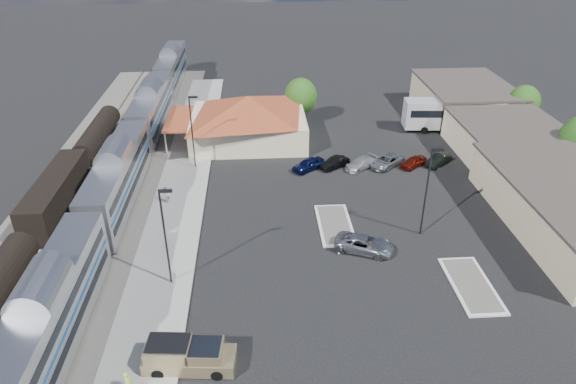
{
  "coord_description": "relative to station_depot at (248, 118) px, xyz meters",
  "views": [
    {
      "loc": [
        -3.49,
        -40.47,
        27.59
      ],
      "look_at": [
        -0.53,
        4.09,
        2.8
      ],
      "focal_mm": 32.0,
      "sensor_mm": 36.0,
      "label": 1
    }
  ],
  "objects": [
    {
      "name": "tree_east_c",
      "position": [
        38.56,
        2.0,
        0.63
      ],
      "size": [
        4.41,
        4.41,
        6.21
      ],
      "color": "#382314",
      "rests_on": "ground"
    },
    {
      "name": "buildings_east",
      "position": [
        32.56,
        -9.72,
        -0.86
      ],
      "size": [
        14.4,
        51.4,
        4.8
      ],
      "color": "#C6B28C",
      "rests_on": "ground"
    },
    {
      "name": "parked_car_f",
      "position": [
        23.15,
        -9.21,
        -2.45
      ],
      "size": [
        4.06,
        3.76,
        1.35
      ],
      "primitive_type": "imported",
      "rotation": [
        0.0,
        0.0,
        -0.87
      ],
      "color": "black",
      "rests_on": "ground"
    },
    {
      "name": "parked_car_d",
      "position": [
        16.75,
        -9.21,
        -2.46
      ],
      "size": [
        5.1,
        4.79,
        1.33
      ],
      "primitive_type": "imported",
      "rotation": [
        0.0,
        0.0,
        -0.87
      ],
      "color": "gray",
      "rests_on": "ground"
    },
    {
      "name": "railbed",
      "position": [
        -16.44,
        -16.0,
        -3.07
      ],
      "size": [
        16.0,
        100.0,
        0.12
      ],
      "primitive_type": "cube",
      "color": "#4C4944",
      "rests_on": "ground"
    },
    {
      "name": "ground",
      "position": [
        4.56,
        -24.0,
        -3.13
      ],
      "size": [
        280.0,
        280.0,
        0.0
      ],
      "primitive_type": "plane",
      "color": "black",
      "rests_on": "ground"
    },
    {
      "name": "suv",
      "position": [
        10.57,
        -26.46,
        -2.38
      ],
      "size": [
        5.91,
        4.32,
        1.49
      ],
      "primitive_type": "imported",
      "rotation": [
        0.0,
        0.0,
        1.18
      ],
      "color": "#A3A4AA",
      "rests_on": "ground"
    },
    {
      "name": "freight_cars",
      "position": [
        -19.44,
        -17.58,
        -1.21
      ],
      "size": [
        2.8,
        46.0,
        4.0
      ],
      "color": "black",
      "rests_on": "ground"
    },
    {
      "name": "lamp_plat_n",
      "position": [
        -6.34,
        -8.0,
        2.21
      ],
      "size": [
        1.08,
        0.25,
        9.0
      ],
      "color": "black",
      "rests_on": "ground"
    },
    {
      "name": "parked_car_c",
      "position": [
        13.55,
        -9.51,
        -2.48
      ],
      "size": [
        4.68,
        4.08,
        1.29
      ],
      "primitive_type": "imported",
      "rotation": [
        0.0,
        0.0,
        -0.94
      ],
      "color": "silver",
      "rests_on": "ground"
    },
    {
      "name": "parked_car_e",
      "position": [
        19.95,
        -9.51,
        -2.49
      ],
      "size": [
        3.91,
        3.43,
        1.27
      ],
      "primitive_type": "imported",
      "rotation": [
        0.0,
        0.0,
        -0.94
      ],
      "color": "maroon",
      "rests_on": "ground"
    },
    {
      "name": "pickup_truck",
      "position": [
        -3.94,
        -39.12,
        -2.12
      ],
      "size": [
        6.37,
        2.8,
        2.14
      ],
      "rotation": [
        0.0,
        0.0,
        1.48
      ],
      "color": "tan",
      "rests_on": "ground"
    },
    {
      "name": "tree_depot",
      "position": [
        7.56,
        6.0,
        0.89
      ],
      "size": [
        4.71,
        4.71,
        6.63
      ],
      "color": "#382314",
      "rests_on": "ground"
    },
    {
      "name": "parked_car_a",
      "position": [
        7.15,
        -9.51,
        -2.41
      ],
      "size": [
        4.44,
        3.84,
        1.44
      ],
      "primitive_type": "imported",
      "rotation": [
        0.0,
        0.0,
        -0.96
      ],
      "color": "#0D1644",
      "rests_on": "ground"
    },
    {
      "name": "passenger_train",
      "position": [
        -13.44,
        -16.14,
        -0.26
      ],
      "size": [
        3.0,
        104.0,
        5.55
      ],
      "color": "silver",
      "rests_on": "ground"
    },
    {
      "name": "station_depot",
      "position": [
        0.0,
        0.0,
        0.0
      ],
      "size": [
        18.35,
        12.24,
        6.2
      ],
      "color": "beige",
      "rests_on": "ground"
    },
    {
      "name": "lamp_lot",
      "position": [
        16.66,
        -24.0,
        2.21
      ],
      "size": [
        1.08,
        0.25,
        9.0
      ],
      "color": "black",
      "rests_on": "ground"
    },
    {
      "name": "coach_bus",
      "position": [
        28.56,
        1.73,
        -0.63
      ],
      "size": [
        13.71,
        3.93,
        4.34
      ],
      "rotation": [
        0.0,
        0.0,
        1.5
      ],
      "color": "silver",
      "rests_on": "ground"
    },
    {
      "name": "person_a",
      "position": [
        -7.64,
        -41.13,
        -2.09
      ],
      "size": [
        0.46,
        0.66,
        1.73
      ],
      "primitive_type": "imported",
      "rotation": [
        0.0,
        0.0,
        1.5
      ],
      "color": "#BCE046",
      "rests_on": "platform"
    },
    {
      "name": "traffic_island_south",
      "position": [
        8.56,
        -22.0,
        -3.03
      ],
      "size": [
        3.3,
        7.5,
        0.21
      ],
      "color": "silver",
      "rests_on": "ground"
    },
    {
      "name": "platform",
      "position": [
        -7.44,
        -18.0,
        -3.04
      ],
      "size": [
        5.5,
        92.0,
        0.18
      ],
      "primitive_type": "cube",
      "color": "gray",
      "rests_on": "ground"
    },
    {
      "name": "traffic_island_north",
      "position": [
        18.56,
        -32.0,
        -3.03
      ],
      "size": [
        3.3,
        7.5,
        0.21
      ],
      "color": "silver",
      "rests_on": "ground"
    },
    {
      "name": "parked_car_b",
      "position": [
        10.35,
        -9.21,
        -2.48
      ],
      "size": [
        4.02,
        3.37,
        1.3
      ],
      "primitive_type": "imported",
      "rotation": [
        0.0,
        0.0,
        -0.96
      ],
      "color": "black",
      "rests_on": "ground"
    },
    {
      "name": "lamp_plat_s",
      "position": [
        -6.34,
        -30.0,
        2.21
      ],
      "size": [
        1.08,
        0.25,
        9.0
      ],
      "color": "black",
      "rests_on": "ground"
    },
    {
      "name": "person_b",
      "position": [
        -8.71,
        -16.43,
        -2.05
      ],
      "size": [
        0.99,
        1.08,
        1.81
      ],
      "primitive_type": "imported",
      "rotation": [
        0.0,
        0.0,
        -2.0
      ],
      "color": "silver",
      "rests_on": "platform"
    }
  ]
}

